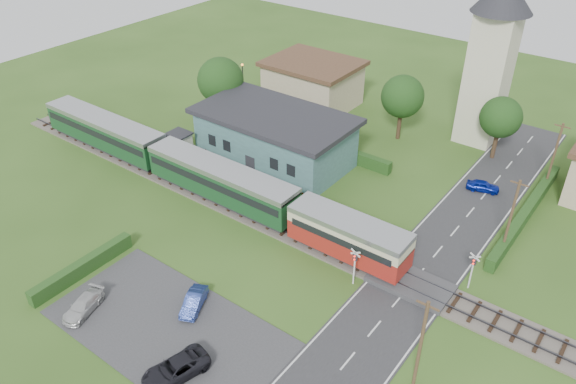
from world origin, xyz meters
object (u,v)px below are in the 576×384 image
Objects in this scene: church_tower at (493,50)px; pedestrian_far at (206,157)px; car_park_dark at (176,369)px; crossing_signal_near at (355,262)px; car_park_blue at (194,302)px; pedestrian_near at (302,201)px; station_building at (275,137)px; house_west at (313,83)px; equipment_hut at (179,144)px; train at (196,170)px; crossing_signal_far at (473,266)px; car_park_silver at (83,306)px; car_on_road at (483,186)px.

pedestrian_far is at bearing -130.90° from church_tower.
crossing_signal_near is at bearing 86.33° from car_park_dark.
pedestrian_near is (-0.64, 14.26, 0.74)m from car_park_blue.
house_west reaches higher than station_building.
pedestrian_near is at bearing -106.94° from church_tower.
crossing_signal_near is at bearing -122.75° from pedestrian_far.
equipment_hut is 22.17m from car_park_blue.
train reaches higher than equipment_hut.
car_park_blue is at bearing -130.78° from crossing_signal_near.
church_tower is at bearing 8.53° from house_west.
pedestrian_far is at bearing 177.76° from crossing_signal_far.
car_park_silver is (-21.09, -18.89, -1.54)m from crossing_signal_far.
pedestrian_near is at bearing -1.58° from equipment_hut.
house_west reaches higher than pedestrian_far.
crossing_signal_far is at bearing -35.77° from house_west.
train is 23.16m from house_west.
equipment_hut is at bearing 113.58° from car_park_blue.
car_park_silver is at bearing 135.43° from car_on_road.
car_park_dark reaches higher than car_on_road.
pedestrian_near is at bearing 58.06° from car_park_silver.
crossing_signal_far is at bearing 25.61° from car_park_silver.
car_park_silver is (-12.49, -42.50, -9.62)m from church_tower.
house_west is 19.57m from pedestrian_far.
house_west is 43.02m from car_park_dark.
crossing_signal_far is (8.60, -23.61, -8.08)m from church_tower.
house_west reaches higher than crossing_signal_near.
church_tower reaches higher than train.
crossing_signal_near is 1.89× the size of pedestrian_far.
car_park_dark is (-3.08, -42.50, -9.54)m from church_tower.
station_building is at bearing 164.37° from crossing_signal_far.
station_building is (8.00, 5.79, 0.95)m from equipment_hut.
pedestrian_far is (-28.10, 1.10, -0.82)m from crossing_signal_far.
house_west is at bearing 130.11° from crossing_signal_near.
pedestrian_far is at bearing 4.76° from equipment_hut.
station_building is 0.91× the size of church_tower.
car_on_road is 1.75× the size of pedestrian_far.
car_on_road is 0.92× the size of car_park_blue.
church_tower is at bearing 92.82° from crossing_signal_near.
crossing_signal_near is 0.91× the size of car_park_silver.
crossing_signal_far is at bearing 17.91° from car_park_blue.
car_on_road is at bearing 106.54° from crossing_signal_far.
pedestrian_near is at bearing 14.99° from train.
church_tower is at bearing 56.22° from train.
crossing_signal_far is 20.53m from car_park_blue.
pedestrian_far reaches higher than car_on_road.
train is at bearing 90.30° from car_park_silver.
car_on_road is (-4.08, 13.74, -1.57)m from crossing_signal_far.
house_west is at bearing 144.23° from crossing_signal_far.
train is at bearing -165.92° from pedestrian_far.
station_building is 9.22× the size of pedestrian_far.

